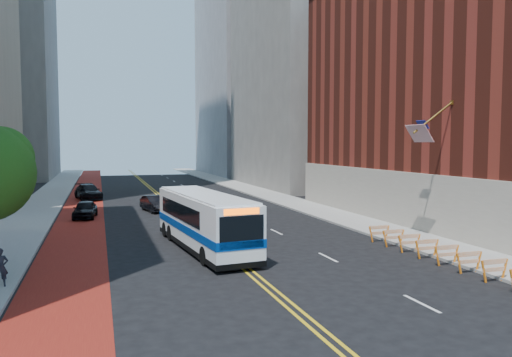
{
  "coord_description": "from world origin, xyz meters",
  "views": [
    {
      "loc": [
        -6.64,
        -17.57,
        5.99
      ],
      "look_at": [
        1.45,
        8.0,
        4.11
      ],
      "focal_mm": 35.0,
      "sensor_mm": 36.0,
      "label": 1
    }
  ],
  "objects_px": {
    "car_b": "(155,204)",
    "pedestrian": "(1,267)",
    "car_a": "(85,209)",
    "transit_bus": "(203,220)",
    "car_c": "(88,192)"
  },
  "relations": [
    {
      "from": "transit_bus",
      "to": "car_a",
      "type": "xyz_separation_m",
      "value": [
        -6.74,
        14.49,
        -0.95
      ]
    },
    {
      "from": "pedestrian",
      "to": "transit_bus",
      "type": "bearing_deg",
      "value": 19.72
    },
    {
      "from": "car_a",
      "to": "car_b",
      "type": "xyz_separation_m",
      "value": [
        5.77,
        2.35,
        -0.01
      ]
    },
    {
      "from": "car_b",
      "to": "car_c",
      "type": "xyz_separation_m",
      "value": [
        -5.78,
        11.92,
        0.1
      ]
    },
    {
      "from": "car_a",
      "to": "car_b",
      "type": "distance_m",
      "value": 6.23
    },
    {
      "from": "car_a",
      "to": "car_b",
      "type": "height_order",
      "value": "car_a"
    },
    {
      "from": "car_b",
      "to": "pedestrian",
      "type": "distance_m",
      "value": 23.86
    },
    {
      "from": "car_a",
      "to": "transit_bus",
      "type": "bearing_deg",
      "value": -58.94
    },
    {
      "from": "car_a",
      "to": "car_b",
      "type": "bearing_deg",
      "value": 28.27
    },
    {
      "from": "car_c",
      "to": "pedestrian",
      "type": "xyz_separation_m",
      "value": [
        -2.79,
        -34.18,
        0.14
      ]
    },
    {
      "from": "car_c",
      "to": "pedestrian",
      "type": "relative_size",
      "value": 3.49
    },
    {
      "from": "car_b",
      "to": "transit_bus",
      "type": "bearing_deg",
      "value": -98.96
    },
    {
      "from": "transit_bus",
      "to": "car_b",
      "type": "relative_size",
      "value": 2.78
    },
    {
      "from": "car_b",
      "to": "pedestrian",
      "type": "height_order",
      "value": "pedestrian"
    },
    {
      "from": "pedestrian",
      "to": "car_b",
      "type": "bearing_deg",
      "value": 59.03
    }
  ]
}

